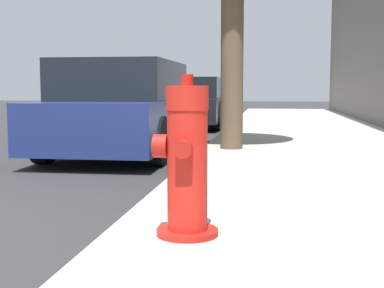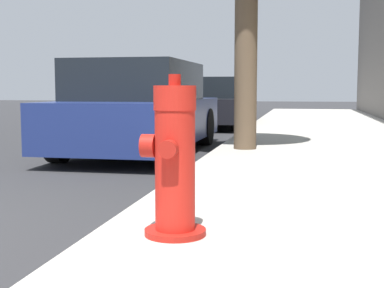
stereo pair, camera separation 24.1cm
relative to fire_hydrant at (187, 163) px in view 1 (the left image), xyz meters
name	(u,v)px [view 1 (the left image)]	position (x,y,z in m)	size (l,w,h in m)	color
fire_hydrant	(187,163)	(0.00, 0.00, 0.00)	(0.37, 0.36, 0.91)	red
parked_car_near	(125,110)	(-1.72, 4.94, 0.10)	(1.72, 4.23, 1.39)	navy
parked_car_mid	(192,103)	(-1.56, 10.72, 0.05)	(1.70, 4.12, 1.27)	black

